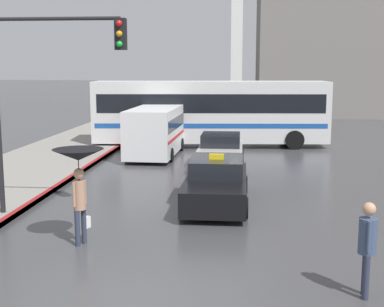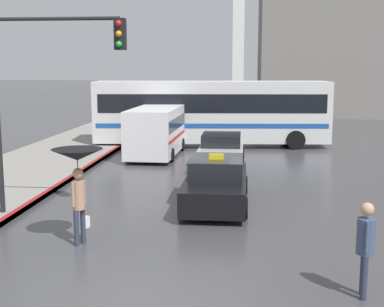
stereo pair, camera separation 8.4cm
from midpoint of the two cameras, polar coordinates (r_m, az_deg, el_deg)
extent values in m
plane|color=#424244|center=(9.84, -6.80, -15.84)|extent=(300.00, 300.00, 0.00)
cube|color=black|center=(16.28, 2.74, -3.67)|extent=(1.80, 4.65, 0.71)
cube|color=black|center=(16.38, 2.80, -1.38)|extent=(1.58, 2.09, 0.52)
cylinder|color=black|center=(14.91, 5.74, -5.79)|extent=(0.20, 0.60, 0.60)
cylinder|color=black|center=(15.00, -0.83, -5.65)|extent=(0.20, 0.60, 0.60)
cylinder|color=black|center=(17.71, 5.74, -3.37)|extent=(0.20, 0.60, 0.60)
cylinder|color=black|center=(17.79, 0.22, -3.27)|extent=(0.20, 0.60, 0.60)
cube|color=yellow|center=(16.09, 2.76, -0.33)|extent=(0.44, 0.16, 0.16)
cube|color=#B7B2AD|center=(22.21, 3.23, -0.15)|extent=(1.80, 4.18, 0.73)
cube|color=black|center=(22.33, 3.27, 1.48)|extent=(1.58, 1.88, 0.49)
cylinder|color=black|center=(20.96, 5.41, -1.39)|extent=(0.20, 0.60, 0.60)
cylinder|color=black|center=(21.03, 0.75, -1.31)|extent=(0.20, 0.60, 0.60)
cylinder|color=black|center=(23.51, 5.45, -0.22)|extent=(0.20, 0.60, 0.60)
cylinder|color=black|center=(23.58, 1.29, -0.15)|extent=(0.20, 0.60, 0.60)
cube|color=white|center=(25.07, -3.68, 2.52)|extent=(2.15, 5.46, 2.10)
cube|color=black|center=(25.03, -3.69, 3.36)|extent=(2.16, 5.03, 0.54)
cube|color=red|center=(25.10, -3.68, 1.92)|extent=(2.17, 5.24, 0.14)
cylinder|color=black|center=(23.45, -2.13, -0.17)|extent=(0.22, 0.64, 0.63)
cylinder|color=black|center=(23.83, -6.64, -0.07)|extent=(0.22, 0.64, 0.63)
cylinder|color=black|center=(26.62, -1.00, 0.97)|extent=(0.22, 0.64, 0.63)
cylinder|color=black|center=(26.95, -5.00, 1.04)|extent=(0.22, 0.64, 0.63)
cube|color=silver|center=(28.18, 2.17, 4.53)|extent=(12.31, 3.48, 3.13)
cube|color=black|center=(28.15, 2.18, 5.50)|extent=(11.70, 3.45, 0.95)
cube|color=#194C9E|center=(28.24, 2.16, 3.23)|extent=(11.95, 3.47, 0.24)
cylinder|color=black|center=(29.90, 10.28, 2.06)|extent=(0.98, 0.36, 0.96)
cylinder|color=black|center=(27.56, 11.08, 1.43)|extent=(0.98, 0.36, 0.96)
cylinder|color=black|center=(29.70, -5.53, 2.12)|extent=(0.98, 0.36, 0.96)
cylinder|color=black|center=(27.34, -6.10, 1.49)|extent=(0.98, 0.36, 0.96)
cylinder|color=#2D3347|center=(12.88, -12.04, -7.79)|extent=(0.16, 0.16, 0.86)
cylinder|color=#2D3347|center=(13.03, -11.36, -7.57)|extent=(0.16, 0.16, 0.86)
cylinder|color=tan|center=(12.76, -11.81, -4.36)|extent=(0.38, 0.38, 0.68)
sphere|color=tan|center=(12.65, -11.89, -2.09)|extent=(0.25, 0.25, 0.25)
cylinder|color=tan|center=(12.62, -12.39, -4.29)|extent=(0.09, 0.09, 0.58)
cylinder|color=tan|center=(12.87, -11.26, -3.98)|extent=(0.09, 0.09, 0.58)
cone|color=black|center=(12.57, -11.96, -0.12)|extent=(1.19, 1.19, 0.27)
cylinder|color=black|center=(12.63, -11.90, -1.72)|extent=(0.02, 0.02, 0.71)
cube|color=white|center=(13.16, -11.07, -7.19)|extent=(0.17, 0.21, 0.28)
cylinder|color=#2D3347|center=(10.54, 18.02, -12.06)|extent=(0.13, 0.13, 0.83)
cylinder|color=#2D3347|center=(10.33, 18.12, -12.50)|extent=(0.13, 0.13, 0.83)
cylinder|color=#3D4C6B|center=(10.19, 18.28, -8.38)|extent=(0.37, 0.37, 0.66)
sphere|color=tan|center=(10.05, 18.42, -5.66)|extent=(0.24, 0.24, 0.24)
cylinder|color=#3D4C6B|center=(10.37, 18.20, -7.78)|extent=(0.08, 0.08, 0.56)
cylinder|color=#3D4C6B|center=(9.98, 18.39, -8.46)|extent=(0.08, 0.08, 0.56)
cylinder|color=black|center=(14.72, -14.24, 13.76)|extent=(3.43, 0.10, 0.10)
cube|color=black|center=(14.21, -7.50, 12.51)|extent=(0.28, 0.28, 0.80)
sphere|color=red|center=(14.07, -7.67, 13.60)|extent=(0.16, 0.16, 0.16)
sphere|color=orange|center=(14.05, -7.65, 12.55)|extent=(0.16, 0.16, 0.16)
sphere|color=green|center=(14.04, -7.63, 11.49)|extent=(0.16, 0.16, 0.16)
camera|label=1|loc=(0.04, -89.86, 0.02)|focal=50.00mm
camera|label=2|loc=(0.04, 90.14, -0.02)|focal=50.00mm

